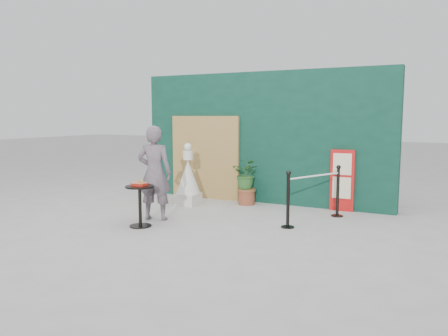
% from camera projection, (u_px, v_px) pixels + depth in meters
% --- Properties ---
extents(ground, '(60.00, 60.00, 0.00)m').
position_uv_depth(ground, '(192.00, 233.00, 7.49)').
color(ground, '#ADAAA5').
rests_on(ground, ground).
extents(back_wall, '(6.00, 0.30, 3.00)m').
position_uv_depth(back_wall, '(262.00, 138.00, 10.10)').
color(back_wall, '#0B3226').
rests_on(back_wall, ground).
extents(bamboo_fence, '(1.80, 0.08, 2.00)m').
position_uv_depth(bamboo_fence, '(205.00, 157.00, 10.60)').
color(bamboo_fence, tan).
rests_on(bamboo_fence, ground).
extents(woman, '(0.76, 0.61, 1.82)m').
position_uv_depth(woman, '(155.00, 173.00, 8.37)').
color(woman, slate).
rests_on(woman, ground).
extents(menu_board, '(0.50, 0.07, 1.30)m').
position_uv_depth(menu_board, '(342.00, 181.00, 9.17)').
color(menu_board, red).
rests_on(menu_board, ground).
extents(statue, '(0.55, 0.55, 1.40)m').
position_uv_depth(statue, '(188.00, 180.00, 9.85)').
color(statue, silver).
rests_on(statue, ground).
extents(cafe_table, '(0.52, 0.52, 0.75)m').
position_uv_depth(cafe_table, '(140.00, 199.00, 7.89)').
color(cafe_table, black).
rests_on(cafe_table, ground).
extents(food_basket, '(0.26, 0.19, 0.11)m').
position_uv_depth(food_basket, '(140.00, 184.00, 7.86)').
color(food_basket, red).
rests_on(food_basket, cafe_table).
extents(planter, '(0.61, 0.53, 1.04)m').
position_uv_depth(planter, '(247.00, 178.00, 9.85)').
color(planter, brown).
rests_on(planter, ground).
extents(stanchion_barrier, '(0.84, 1.54, 1.03)m').
position_uv_depth(stanchion_barrier, '(314.00, 196.00, 8.25)').
color(stanchion_barrier, black).
rests_on(stanchion_barrier, ground).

